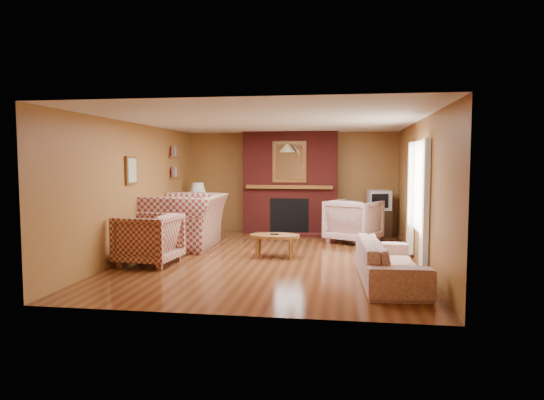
% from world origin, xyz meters
% --- Properties ---
extents(floor, '(6.50, 6.50, 0.00)m').
position_xyz_m(floor, '(0.00, 0.00, 0.00)').
color(floor, '#49210F').
rests_on(floor, ground).
extents(ceiling, '(6.50, 6.50, 0.00)m').
position_xyz_m(ceiling, '(0.00, 0.00, 2.40)').
color(ceiling, silver).
rests_on(ceiling, wall_back).
extents(wall_back, '(6.50, 0.00, 6.50)m').
position_xyz_m(wall_back, '(0.00, 3.25, 1.20)').
color(wall_back, '#96622E').
rests_on(wall_back, floor).
extents(wall_front, '(6.50, 0.00, 6.50)m').
position_xyz_m(wall_front, '(0.00, -3.25, 1.20)').
color(wall_front, '#96622E').
rests_on(wall_front, floor).
extents(wall_left, '(0.00, 6.50, 6.50)m').
position_xyz_m(wall_left, '(-2.50, 0.00, 1.20)').
color(wall_left, '#96622E').
rests_on(wall_left, floor).
extents(wall_right, '(0.00, 6.50, 6.50)m').
position_xyz_m(wall_right, '(2.50, 0.00, 1.20)').
color(wall_right, '#96622E').
rests_on(wall_right, floor).
extents(fireplace, '(2.20, 0.82, 2.40)m').
position_xyz_m(fireplace, '(0.00, 2.98, 1.18)').
color(fireplace, '#581613').
rests_on(fireplace, floor).
extents(window_right, '(0.10, 1.85, 2.00)m').
position_xyz_m(window_right, '(2.45, -0.20, 1.13)').
color(window_right, beige).
rests_on(window_right, wall_right).
extents(bookshelf, '(0.09, 0.55, 0.71)m').
position_xyz_m(bookshelf, '(-2.44, 1.90, 1.67)').
color(bookshelf, brown).
rests_on(bookshelf, wall_left).
extents(botanical_print, '(0.05, 0.40, 0.50)m').
position_xyz_m(botanical_print, '(-2.47, -0.30, 1.55)').
color(botanical_print, brown).
rests_on(botanical_print, wall_left).
extents(pendant_light, '(0.36, 0.36, 0.48)m').
position_xyz_m(pendant_light, '(0.00, 2.30, 2.00)').
color(pendant_light, black).
rests_on(pendant_light, ceiling).
extents(plaid_loveseat, '(1.45, 1.65, 1.06)m').
position_xyz_m(plaid_loveseat, '(-1.85, 0.81, 0.53)').
color(plaid_loveseat, maroon).
rests_on(plaid_loveseat, floor).
extents(plaid_armchair, '(1.01, 0.98, 0.85)m').
position_xyz_m(plaid_armchair, '(-1.95, -0.83, 0.42)').
color(plaid_armchair, maroon).
rests_on(plaid_armchair, floor).
extents(floral_sofa, '(0.90, 2.09, 0.60)m').
position_xyz_m(floral_sofa, '(1.90, -1.51, 0.30)').
color(floral_sofa, beige).
rests_on(floral_sofa, floor).
extents(floral_armchair, '(1.32, 1.34, 0.91)m').
position_xyz_m(floral_armchair, '(1.46, 1.88, 0.45)').
color(floral_armchair, beige).
rests_on(floral_armchair, floor).
extents(coffee_table, '(0.89, 0.55, 0.43)m').
position_xyz_m(coffee_table, '(0.04, 0.06, 0.36)').
color(coffee_table, brown).
rests_on(coffee_table, floor).
extents(side_table, '(0.46, 0.46, 0.58)m').
position_xyz_m(side_table, '(-2.10, 2.45, 0.29)').
color(side_table, brown).
rests_on(side_table, floor).
extents(table_lamp, '(0.38, 0.38, 0.63)m').
position_xyz_m(table_lamp, '(-2.10, 2.45, 0.94)').
color(table_lamp, silver).
rests_on(table_lamp, side_table).
extents(tv_stand, '(0.56, 0.51, 0.61)m').
position_xyz_m(tv_stand, '(2.05, 2.80, 0.31)').
color(tv_stand, black).
rests_on(tv_stand, floor).
extents(crt_tv, '(0.53, 0.53, 0.44)m').
position_xyz_m(crt_tv, '(2.05, 2.79, 0.83)').
color(crt_tv, '#B2B5BB').
rests_on(crt_tv, tv_stand).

